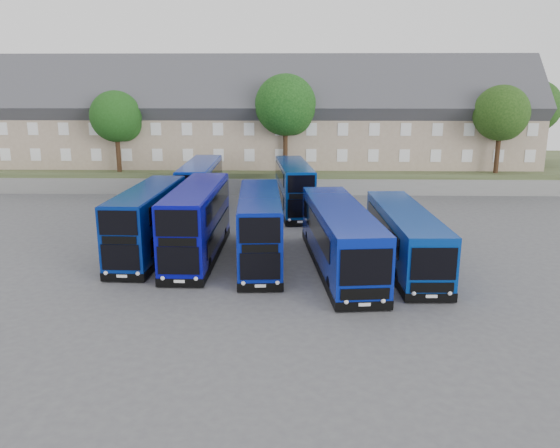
{
  "coord_description": "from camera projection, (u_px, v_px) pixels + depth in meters",
  "views": [
    {
      "loc": [
        2.71,
        -26.89,
        10.0
      ],
      "look_at": [
        1.99,
        3.93,
        2.2
      ],
      "focal_mm": 35.0,
      "sensor_mm": 36.0,
      "label": 1
    }
  ],
  "objects": [
    {
      "name": "ground",
      "position": [
        240.0,
        283.0,
        28.57
      ],
      "size": [
        120.0,
        120.0,
        0.0
      ],
      "primitive_type": "plane",
      "color": "#4D4D53",
      "rests_on": "ground"
    },
    {
      "name": "retaining_wall",
      "position": [
        264.0,
        187.0,
        51.65
      ],
      "size": [
        70.0,
        0.4,
        1.5
      ],
      "primitive_type": "cube",
      "color": "slate",
      "rests_on": "ground"
    },
    {
      "name": "earth_bank",
      "position": [
        269.0,
        169.0,
        61.28
      ],
      "size": [
        80.0,
        20.0,
        2.0
      ],
      "primitive_type": "cube",
      "color": "#464E2C",
      "rests_on": "ground"
    },
    {
      "name": "terrace_row",
      "position": [
        267.0,
        120.0,
        56.03
      ],
      "size": [
        54.0,
        10.4,
        11.2
      ],
      "color": "gray",
      "rests_on": "earth_bank"
    },
    {
      "name": "dd_front_left",
      "position": [
        148.0,
        223.0,
        32.9
      ],
      "size": [
        2.69,
        10.25,
        4.04
      ],
      "rotation": [
        0.0,
        0.0,
        -0.04
      ],
      "color": "navy",
      "rests_on": "ground"
    },
    {
      "name": "dd_front_mid",
      "position": [
        197.0,
        223.0,
        32.37
      ],
      "size": [
        2.6,
        10.75,
        4.25
      ],
      "rotation": [
        0.0,
        0.0,
        -0.01
      ],
      "color": "#080994",
      "rests_on": "ground"
    },
    {
      "name": "dd_front_right",
      "position": [
        260.0,
        229.0,
        31.49
      ],
      "size": [
        2.95,
        10.26,
        4.02
      ],
      "rotation": [
        0.0,
        0.0,
        0.06
      ],
      "color": "#071A8F",
      "rests_on": "ground"
    },
    {
      "name": "dd_rear_left",
      "position": [
        201.0,
        189.0,
        43.76
      ],
      "size": [
        2.54,
        10.33,
        4.08
      ],
      "rotation": [
        0.0,
        0.0,
        0.02
      ],
      "color": "#082A9F",
      "rests_on": "ground"
    },
    {
      "name": "dd_rear_right",
      "position": [
        294.0,
        189.0,
        44.18
      ],
      "size": [
        3.32,
        10.17,
        3.97
      ],
      "rotation": [
        0.0,
        0.0,
        0.1
      ],
      "color": "navy",
      "rests_on": "ground"
    },
    {
      "name": "coach_east_a",
      "position": [
        340.0,
        239.0,
        30.53
      ],
      "size": [
        3.96,
        13.0,
        3.5
      ],
      "rotation": [
        0.0,
        0.0,
        0.1
      ],
      "color": "#081D99",
      "rests_on": "ground"
    },
    {
      "name": "coach_east_b",
      "position": [
        404.0,
        239.0,
        31.06
      ],
      "size": [
        2.83,
        11.85,
        3.22
      ],
      "rotation": [
        0.0,
        0.0,
        0.03
      ],
      "color": "navy",
      "rests_on": "ground"
    },
    {
      "name": "tree_west",
      "position": [
        118.0,
        118.0,
        51.48
      ],
      "size": [
        4.8,
        4.8,
        7.65
      ],
      "color": "#382314",
      "rests_on": "earth_bank"
    },
    {
      "name": "tree_mid",
      "position": [
        287.0,
        107.0,
        51.35
      ],
      "size": [
        5.76,
        5.76,
        9.18
      ],
      "color": "#382314",
      "rests_on": "earth_bank"
    },
    {
      "name": "tree_east",
      "position": [
        502.0,
        115.0,
        50.58
      ],
      "size": [
        5.12,
        5.12,
        8.16
      ],
      "color": "#382314",
      "rests_on": "earth_bank"
    },
    {
      "name": "tree_far",
      "position": [
        535.0,
        109.0,
        57.15
      ],
      "size": [
        5.44,
        5.44,
        8.67
      ],
      "color": "#382314",
      "rests_on": "earth_bank"
    }
  ]
}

